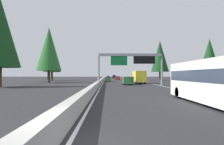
# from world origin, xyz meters

# --- Properties ---
(ground_plane) EXTENTS (320.00, 320.00, 0.00)m
(ground_plane) POSITION_xyz_m (60.00, 0.00, 0.00)
(ground_plane) COLOR #262628
(median_barrier) EXTENTS (180.00, 0.56, 0.90)m
(median_barrier) POSITION_xyz_m (80.00, 0.30, 0.45)
(median_barrier) COLOR #ADAAA3
(median_barrier) RESTS_ON ground
(shoulder_stripe_right) EXTENTS (160.00, 0.16, 0.01)m
(shoulder_stripe_right) POSITION_xyz_m (70.00, -11.52, 0.01)
(shoulder_stripe_right) COLOR silver
(shoulder_stripe_right) RESTS_ON ground
(shoulder_stripe_median) EXTENTS (160.00, 0.16, 0.01)m
(shoulder_stripe_median) POSITION_xyz_m (70.00, -0.25, 0.01)
(shoulder_stripe_median) COLOR silver
(shoulder_stripe_median) RESTS_ON ground
(sign_gantry_overhead) EXTENTS (0.50, 12.68, 6.22)m
(sign_gantry_overhead) POSITION_xyz_m (34.20, -6.04, 4.95)
(sign_gantry_overhead) COLOR gray
(sign_gantry_overhead) RESTS_ON ground
(bus_mid_center) EXTENTS (11.50, 2.55, 3.10)m
(bus_mid_center) POSITION_xyz_m (8.29, -8.81, 1.72)
(bus_mid_center) COLOR white
(bus_mid_center) RESTS_ON ground
(box_truck_distant_a) EXTENTS (8.50, 2.40, 2.95)m
(box_truck_distant_a) POSITION_xyz_m (43.53, -8.86, 1.61)
(box_truck_distant_a) COLOR gold
(box_truck_distant_a) RESTS_ON ground
(sedan_distant_b) EXTENTS (4.40, 1.80, 1.47)m
(sedan_distant_b) POSITION_xyz_m (78.47, -5.49, 0.68)
(sedan_distant_b) COLOR red
(sedan_distant_b) RESTS_ON ground
(pickup_mid_right) EXTENTS (5.60, 2.00, 1.86)m
(pickup_mid_right) POSITION_xyz_m (115.07, -5.31, 0.91)
(pickup_mid_right) COLOR black
(pickup_mid_right) RESTS_ON ground
(sedan_far_right) EXTENTS (4.40, 1.80, 1.47)m
(sedan_far_right) POSITION_xyz_m (125.18, -1.91, 0.68)
(sedan_far_right) COLOR maroon
(sedan_far_right) RESTS_ON ground
(sedan_mid_left) EXTENTS (4.40, 1.80, 1.47)m
(sedan_mid_left) POSITION_xyz_m (57.61, -1.58, 0.68)
(sedan_mid_left) COLOR #2D6B38
(sedan_mid_left) RESTS_ON ground
(minivan_far_center) EXTENTS (5.00, 1.95, 1.69)m
(minivan_far_center) POSITION_xyz_m (37.10, -5.62, 0.95)
(minivan_far_center) COLOR #2D6B38
(minivan_far_center) RESTS_ON ground
(conifer_right_near) EXTENTS (4.22, 4.22, 9.58)m
(conifer_right_near) POSITION_xyz_m (36.53, -22.63, 5.82)
(conifer_right_near) COLOR #4C3823
(conifer_right_near) RESTS_ON ground
(conifer_right_mid) EXTENTS (6.39, 6.39, 14.52)m
(conifer_right_mid) POSITION_xyz_m (68.94, -20.54, 8.83)
(conifer_right_mid) COLOR #4C3823
(conifer_right_mid) RESTS_ON ground
(conifer_left_foreground) EXTENTS (6.64, 6.64, 15.09)m
(conifer_left_foreground) POSITION_xyz_m (28.78, 16.54, 9.18)
(conifer_left_foreground) COLOR #4C3823
(conifer_left_foreground) RESTS_ON ground
(conifer_left_near) EXTENTS (6.38, 6.38, 14.51)m
(conifer_left_near) POSITION_xyz_m (48.14, 13.84, 8.82)
(conifer_left_near) COLOR #4C3823
(conifer_left_near) RESTS_ON ground
(conifer_left_mid) EXTENTS (6.05, 6.05, 13.75)m
(conifer_left_mid) POSITION_xyz_m (66.19, 17.87, 8.36)
(conifer_left_mid) COLOR #4C3823
(conifer_left_mid) RESTS_ON ground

